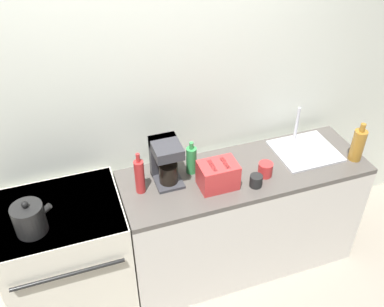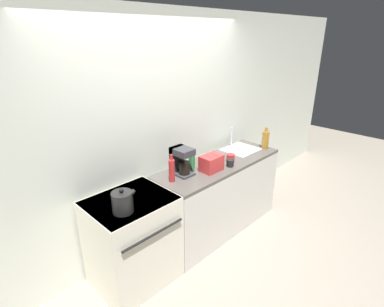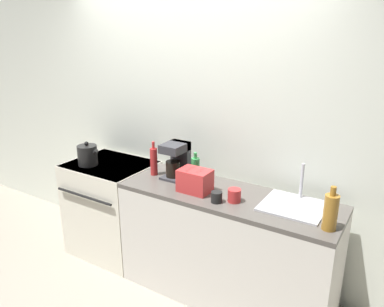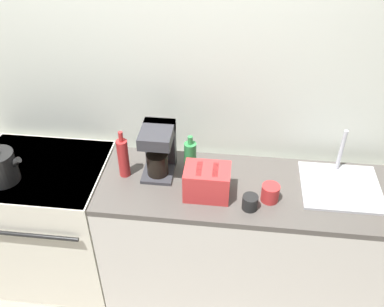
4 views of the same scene
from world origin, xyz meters
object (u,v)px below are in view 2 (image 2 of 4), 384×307
bottle_amber (265,140)px  bottle_green (192,160)px  stove (133,240)px  cup_red (231,158)px  cup_black (230,163)px  kettle (123,202)px  bottle_red (172,170)px  toaster (211,163)px  coffee_maker (181,160)px

bottle_amber → bottle_green: bottle_amber is taller
stove → cup_red: size_ratio=9.40×
cup_black → bottle_amber: bearing=2.3°
stove → kettle: (-0.14, -0.13, 0.54)m
stove → bottle_red: 0.78m
stove → bottle_amber: 2.12m
bottle_red → cup_red: bottle_red is taller
cup_black → toaster: bearing=160.9°
coffee_maker → bottle_red: (-0.19, -0.07, -0.04)m
toaster → bottle_amber: (1.02, -0.05, 0.03)m
bottle_amber → cup_red: 0.69m
toaster → bottle_green: size_ratio=1.01×
stove → cup_black: cup_black is taller
coffee_maker → cup_red: (0.63, -0.19, -0.11)m
stove → kettle: size_ratio=4.06×
cup_red → bottle_amber: bearing=-3.7°
coffee_maker → cup_black: size_ratio=3.61×
bottle_green → cup_black: bearing=-38.1°
stove → bottle_amber: bearing=-4.5°
stove → coffee_maker: size_ratio=3.04×
kettle → bottle_red: size_ratio=0.76×
bottle_green → cup_black: 0.45m
cup_black → kettle: bearing=177.3°
kettle → coffee_maker: coffee_maker is taller
bottle_amber → bottle_red: (-1.51, 0.16, 0.00)m
stove → cup_black: bearing=-8.8°
bottle_amber → bottle_green: bearing=168.0°
stove → bottle_red: size_ratio=3.09×
stove → kettle: kettle is taller
cup_red → coffee_maker: bearing=163.7°
stove → bottle_red: (0.53, 0.00, 0.57)m
kettle → cup_red: (1.50, 0.01, -0.05)m
toaster → bottle_amber: bearing=-2.8°
bottle_amber → stove: bearing=175.5°
kettle → cup_red: 1.50m
coffee_maker → bottle_green: size_ratio=1.24×
bottle_green → coffee_maker: bearing=-176.4°
cup_red → kettle: bearing=-179.6°
coffee_maker → bottle_green: coffee_maker is taller
bottle_amber → bottle_red: 1.51m
bottle_red → cup_black: size_ratio=3.55×
kettle → bottle_amber: (2.18, -0.03, 0.03)m
kettle → cup_red: size_ratio=2.32×
kettle → stove: bearing=40.9°
stove → toaster: (1.01, -0.11, 0.54)m
kettle → cup_red: kettle is taller
kettle → toaster: size_ratio=0.92×
bottle_green → toaster: bearing=-59.4°
toaster → bottle_red: bearing=166.9°
bottle_amber → cup_black: 0.79m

